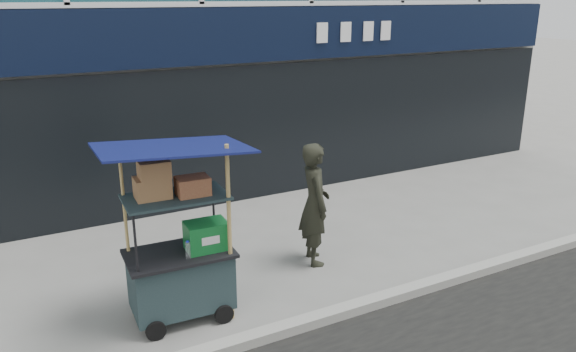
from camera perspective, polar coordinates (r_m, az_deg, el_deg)
ground at (r=6.82m, az=4.09°, el=-13.37°), size 80.00×80.00×0.00m
curb at (r=6.65m, az=5.05°, el=-13.70°), size 80.00×0.18×0.12m
vendor_cart at (r=6.43m, az=-10.81°, el=-8.20°), size 1.61×1.18×2.11m
vendor_man at (r=7.59m, az=2.72°, el=-2.84°), size 0.55×0.70×1.70m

